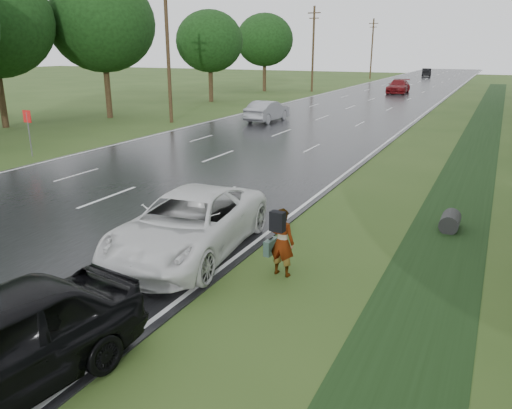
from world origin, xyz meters
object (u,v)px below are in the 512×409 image
at_px(road_sign, 28,124).
at_px(silver_sedan, 267,111).
at_px(white_pickup, 188,224).
at_px(pedestrian, 281,241).

distance_m(road_sign, silver_sedan, 17.26).
bearing_deg(white_pickup, silver_sedan, 103.64).
height_order(road_sign, silver_sedan, road_sign).
relative_size(pedestrian, silver_sedan, 0.37).
distance_m(road_sign, pedestrian, 18.15).
relative_size(pedestrian, white_pickup, 0.29).
relative_size(white_pickup, silver_sedan, 1.26).
height_order(road_sign, pedestrian, road_sign).
xyz_separation_m(road_sign, silver_sedan, (5.50, 16.34, -0.85)).
bearing_deg(silver_sedan, white_pickup, 111.87).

